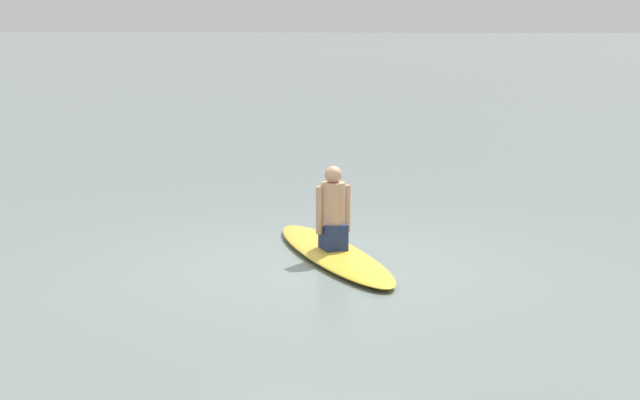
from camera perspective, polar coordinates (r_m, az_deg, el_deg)
name	(u,v)px	position (r m, az deg, el deg)	size (l,w,h in m)	color
ground_plane	(322,265)	(10.40, 0.13, -3.80)	(400.00, 400.00, 0.00)	slate
surfboard	(333,253)	(10.69, 0.77, -3.12)	(3.08, 0.66, 0.10)	gold
person_paddler	(333,212)	(10.59, 0.78, -0.68)	(0.38, 0.38, 0.91)	navy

